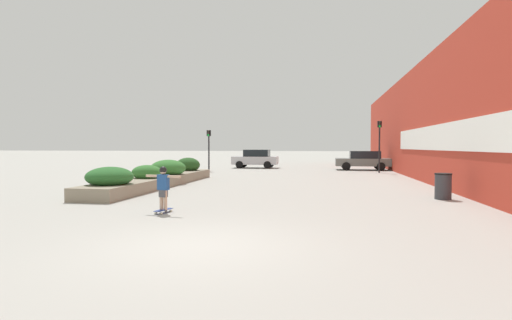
{
  "coord_description": "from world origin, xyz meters",
  "views": [
    {
      "loc": [
        2.3,
        -7.12,
        1.86
      ],
      "look_at": [
        -1.32,
        13.92,
        1.13
      ],
      "focal_mm": 28.0,
      "sensor_mm": 36.0,
      "label": 1
    }
  ],
  "objects": [
    {
      "name": "ground_plane",
      "position": [
        0.0,
        0.0,
        0.0
      ],
      "size": [
        300.0,
        300.0,
        0.0
      ],
      "primitive_type": "plane",
      "color": "#A3A099"
    },
    {
      "name": "building_wall_right",
      "position": [
        7.64,
        16.76,
        3.2
      ],
      "size": [
        0.67,
        43.54,
        6.43
      ],
      "color": "#B23323",
      "rests_on": "ground_plane"
    },
    {
      "name": "planter_box",
      "position": [
        -5.37,
        10.39,
        0.47
      ],
      "size": [
        1.82,
        11.42,
        1.21
      ],
      "color": "gray",
      "rests_on": "ground_plane"
    },
    {
      "name": "skateboard",
      "position": [
        -2.12,
        3.34,
        0.07
      ],
      "size": [
        0.34,
        0.69,
        0.1
      ],
      "rotation": [
        0.0,
        0.0,
        -0.22
      ],
      "color": "navy",
      "rests_on": "ground_plane"
    },
    {
      "name": "skateboarder",
      "position": [
        -2.12,
        3.34,
        0.83
      ],
      "size": [
        1.11,
        0.31,
        1.21
      ],
      "rotation": [
        0.0,
        0.0,
        -0.22
      ],
      "color": "tan",
      "rests_on": "skateboard"
    },
    {
      "name": "trash_bin",
      "position": [
        6.41,
        7.75,
        0.46
      ],
      "size": [
        0.58,
        0.58,
        0.92
      ],
      "color": "#38383D",
      "rests_on": "ground_plane"
    },
    {
      "name": "car_leftmost",
      "position": [
        -3.54,
        26.71,
        0.81
      ],
      "size": [
        3.85,
        2.0,
        1.58
      ],
      "rotation": [
        0.0,
        0.0,
        1.57
      ],
      "color": "#BCBCC1",
      "rests_on": "ground_plane"
    },
    {
      "name": "car_center_left",
      "position": [
        5.31,
        25.26,
        0.78
      ],
      "size": [
        4.17,
        2.02,
        1.49
      ],
      "rotation": [
        0.0,
        0.0,
        1.57
      ],
      "color": "slate",
      "rests_on": "ground_plane"
    },
    {
      "name": "traffic_light_left",
      "position": [
        -6.3,
        21.91,
        2.13
      ],
      "size": [
        0.28,
        0.3,
        3.08
      ],
      "color": "black",
      "rests_on": "ground_plane"
    },
    {
      "name": "traffic_light_right",
      "position": [
        6.1,
        21.93,
        2.47
      ],
      "size": [
        0.28,
        0.3,
        3.64
      ],
      "color": "black",
      "rests_on": "ground_plane"
    }
  ]
}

